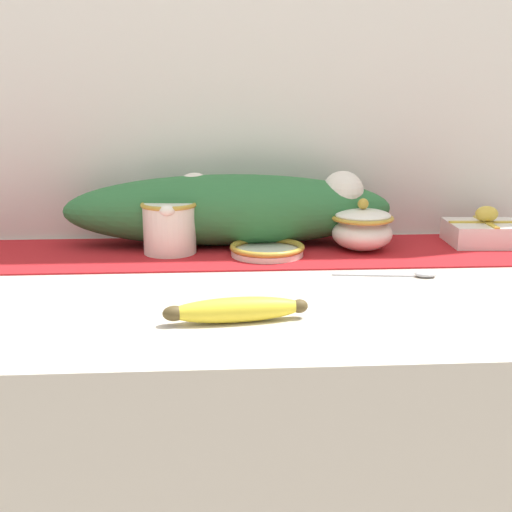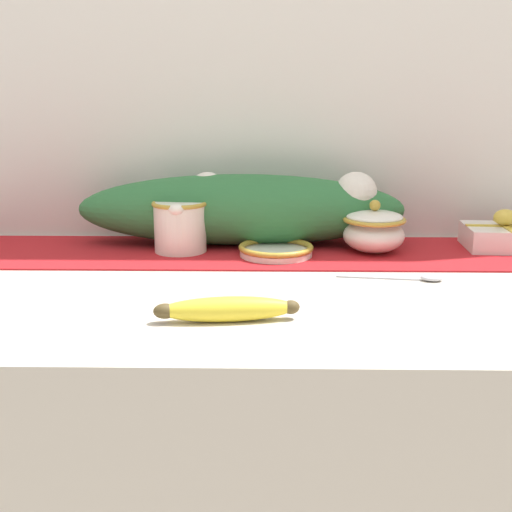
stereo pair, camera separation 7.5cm
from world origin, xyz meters
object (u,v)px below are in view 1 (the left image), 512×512
gift_box (485,232)px  small_dish (267,250)px  banana (237,310)px  sugar_bowl (362,228)px  cream_pitcher (170,226)px  spoon (417,274)px

gift_box → small_dish: bearing=-171.3°
small_dish → banana: size_ratio=0.71×
sugar_bowl → gift_box: (0.25, 0.04, -0.02)m
cream_pitcher → gift_box: (0.60, 0.03, -0.03)m
sugar_bowl → small_dish: (-0.18, -0.03, -0.03)m
cream_pitcher → sugar_bowl: 0.35m
spoon → small_dish: bearing=154.7°
sugar_bowl → cream_pitcher: bearing=179.8°
cream_pitcher → banana: size_ratio=0.63×
banana → spoon: (0.29, 0.19, -0.01)m
cream_pitcher → banana: cream_pitcher is taller
cream_pitcher → banana: bearing=-73.7°
cream_pitcher → gift_box: bearing=3.2°
sugar_bowl → spoon: bearing=-74.2°
small_dish → spoon: (0.23, -0.15, -0.01)m
cream_pitcher → gift_box: size_ratio=0.80×
sugar_bowl → gift_box: sugar_bowl is taller
sugar_bowl → banana: size_ratio=0.60×
cream_pitcher → spoon: (0.40, -0.18, -0.05)m
small_dish → cream_pitcher: bearing=169.9°
cream_pitcher → small_dish: cream_pitcher is taller
small_dish → banana: (-0.07, -0.34, 0.00)m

